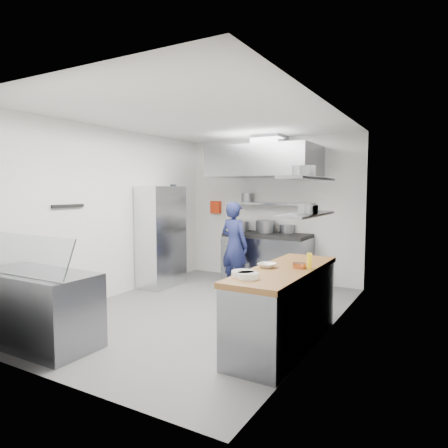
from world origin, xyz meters
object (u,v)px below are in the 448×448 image
Objects in this scene: chef at (234,245)px; wire_rack at (161,237)px; gas_range at (267,260)px; display_case at (37,308)px.

wire_rack is at bearing 33.85° from chef.
chef reaches higher than gas_range.
gas_range is at bearing -107.78° from chef.
gas_range is 1.02× the size of chef.
gas_range is 1.07× the size of display_case.
gas_range is 0.82m from chef.
wire_rack reaches higher than chef.
gas_range is 2.05m from wire_rack.
wire_rack reaches higher than display_case.
wire_rack reaches higher than gas_range.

